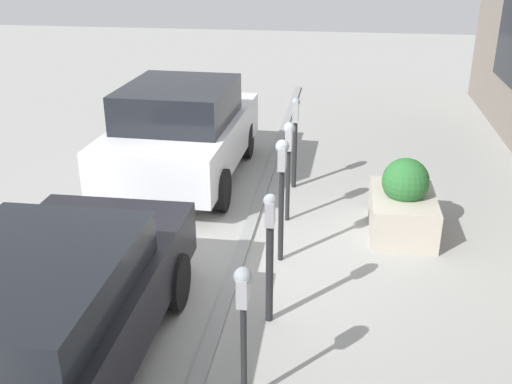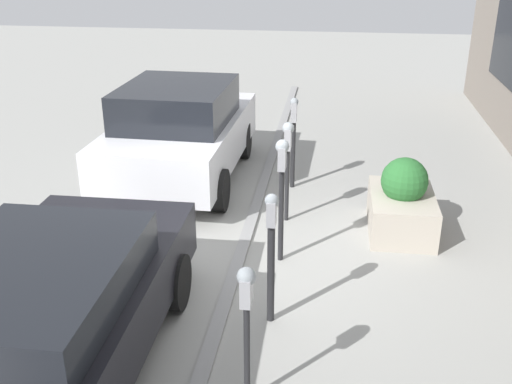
% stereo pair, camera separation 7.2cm
% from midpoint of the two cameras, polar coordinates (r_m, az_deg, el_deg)
% --- Properties ---
extents(ground_plane, '(40.00, 40.00, 0.00)m').
position_cam_midpoint_polar(ground_plane, '(7.77, -1.24, -6.34)').
color(ground_plane, '#999993').
extents(curb_strip, '(19.00, 0.16, 0.04)m').
position_cam_midpoint_polar(curb_strip, '(7.77, -1.83, -6.17)').
color(curb_strip, gray).
rests_on(curb_strip, ground_plane).
extents(parking_meter_nearest, '(0.19, 0.16, 1.37)m').
position_cam_midpoint_polar(parking_meter_nearest, '(5.04, -1.32, -10.54)').
color(parking_meter_nearest, '#232326').
rests_on(parking_meter_nearest, ground_plane).
extents(parking_meter_second, '(0.17, 0.14, 1.49)m').
position_cam_midpoint_polar(parking_meter_second, '(6.15, 1.13, -4.82)').
color(parking_meter_second, '#232326').
rests_on(parking_meter_second, ground_plane).
extents(parking_meter_middle, '(0.20, 0.17, 1.62)m').
position_cam_midpoint_polar(parking_meter_middle, '(7.26, 2.19, 1.46)').
color(parking_meter_middle, '#232326').
rests_on(parking_meter_middle, ground_plane).
extents(parking_meter_fourth, '(0.20, 0.17, 1.48)m').
position_cam_midpoint_polar(parking_meter_fourth, '(8.37, 2.80, 4.11)').
color(parking_meter_fourth, '#232326').
rests_on(parking_meter_fourth, ground_plane).
extents(parking_meter_farthest, '(0.16, 0.14, 1.51)m').
position_cam_midpoint_polar(parking_meter_farthest, '(9.62, 3.38, 5.83)').
color(parking_meter_farthest, '#232326').
rests_on(parking_meter_farthest, ground_plane).
extents(planter_box, '(1.34, 0.87, 1.08)m').
position_cam_midpoint_polar(planter_box, '(8.53, 13.51, -1.08)').
color(planter_box, '#B2A899').
rests_on(planter_box, ground_plane).
extents(parked_car_front, '(4.18, 1.87, 1.35)m').
position_cam_midpoint_polar(parked_car_front, '(5.77, -19.85, -10.99)').
color(parked_car_front, black).
rests_on(parked_car_front, ground_plane).
extents(parked_car_middle, '(3.88, 2.00, 1.66)m').
position_cam_midpoint_polar(parked_car_middle, '(10.05, -7.45, 5.72)').
color(parked_car_middle, silver).
rests_on(parked_car_middle, ground_plane).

